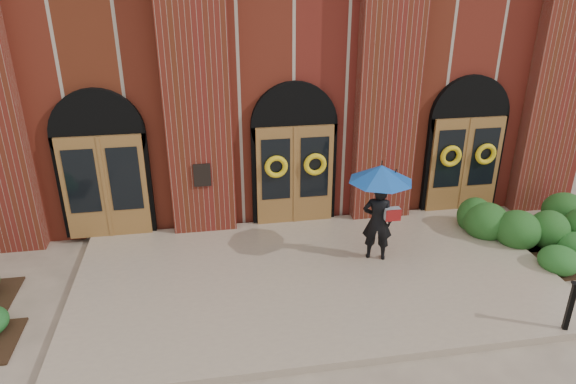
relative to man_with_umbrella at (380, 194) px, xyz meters
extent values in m
plane|color=tan|center=(-1.44, -0.62, -1.69)|extent=(90.00, 90.00, 0.00)
cube|color=tan|center=(-1.44, -0.47, -1.61)|extent=(10.00, 5.30, 0.15)
cube|color=#5E1914|center=(-1.44, 8.28, 1.81)|extent=(16.00, 12.00, 7.00)
cube|color=black|center=(-3.69, 1.85, -0.04)|extent=(0.40, 0.05, 0.55)
cube|color=#5E1914|center=(-3.69, 2.11, 1.81)|extent=(1.50, 0.45, 7.00)
cube|color=#5E1914|center=(0.81, 2.11, 1.81)|extent=(1.50, 0.45, 7.00)
cube|color=#5E1914|center=(5.31, 2.11, 1.81)|extent=(1.50, 0.45, 7.00)
cube|color=#925D30|center=(-5.94, 2.09, -0.29)|extent=(1.90, 0.10, 2.50)
cylinder|color=black|center=(-5.94, 2.23, 0.96)|extent=(2.10, 0.22, 2.10)
cube|color=#925D30|center=(-1.44, 2.09, -0.29)|extent=(1.90, 0.10, 2.50)
cylinder|color=black|center=(-1.44, 2.23, 0.96)|extent=(2.10, 0.22, 2.10)
cube|color=#925D30|center=(3.06, 2.09, -0.29)|extent=(1.90, 0.10, 2.50)
cylinder|color=black|center=(3.06, 2.23, 0.96)|extent=(2.10, 0.22, 2.10)
torus|color=yellow|center=(-1.92, 1.97, 0.01)|extent=(0.57, 0.13, 0.57)
torus|color=yellow|center=(-0.96, 1.97, 0.01)|extent=(0.57, 0.13, 0.57)
torus|color=yellow|center=(2.58, 1.97, 0.01)|extent=(0.57, 0.13, 0.57)
torus|color=yellow|center=(3.54, 1.97, 0.01)|extent=(0.57, 0.13, 0.57)
imported|color=black|center=(0.00, 0.00, -0.65)|extent=(0.75, 0.61, 1.78)
cone|color=#154FAA|center=(0.00, 0.00, 0.48)|extent=(1.74, 1.74, 0.36)
cylinder|color=black|center=(0.05, -0.05, 0.01)|extent=(0.02, 0.02, 0.59)
cube|color=#A9ABAE|center=(0.26, -0.14, -0.41)|extent=(0.37, 0.26, 0.26)
cube|color=maroon|center=(0.26, -0.24, -0.41)|extent=(0.32, 0.13, 0.26)
cube|color=black|center=(2.55, -2.97, -1.07)|extent=(0.11, 0.11, 0.93)
cube|color=black|center=(2.55, -2.97, -0.59)|extent=(0.16, 0.16, 0.04)
ellipsoid|color=#204D1B|center=(3.76, 0.54, -1.26)|extent=(3.36, 1.34, 0.86)
ellipsoid|color=#21561F|center=(4.38, -0.62, -1.41)|extent=(1.58, 1.35, 0.56)
camera|label=1|loc=(-3.61, -9.47, 4.38)|focal=32.00mm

